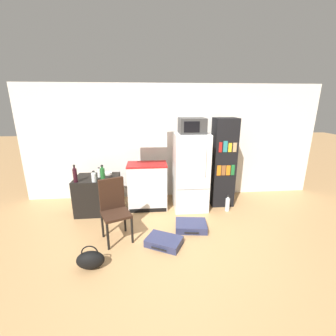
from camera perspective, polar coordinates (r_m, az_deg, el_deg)
ground_plane at (r=3.55m, az=1.51°, el=-19.39°), size 24.00×24.00×0.00m
wall_back at (r=4.96m, az=1.29°, el=6.54°), size 6.40×0.10×2.45m
side_table at (r=4.60m, az=-17.30°, el=-6.39°), size 0.81×0.63×0.70m
kitchen_hutch at (r=4.38m, az=-5.39°, el=0.85°), size 0.77×0.48×1.96m
refrigerator at (r=4.43m, az=5.73°, el=-0.97°), size 0.65×0.64×1.51m
microwave at (r=4.25m, az=6.08°, el=10.65°), size 0.48×0.45×0.28m
bookshelf at (r=4.67m, az=13.79°, el=1.28°), size 0.44×0.40×1.79m
bottle_clear_short at (r=4.22m, az=-18.33°, el=-2.24°), size 0.08×0.08×0.20m
bottle_wine_dark at (r=4.30m, az=-22.54°, el=-1.63°), size 0.07×0.07×0.32m
bottle_milk_white at (r=4.46m, az=-17.07°, el=-1.22°), size 0.07×0.07×0.19m
bottle_green_tall at (r=4.23m, az=-16.29°, el=-1.47°), size 0.08×0.08×0.29m
bowl at (r=4.58m, az=-14.97°, el=-1.33°), size 0.15×0.15×0.04m
chair at (r=3.59m, az=-13.59°, el=-9.10°), size 0.52×0.52×0.96m
suitcase_large_flat at (r=3.56m, az=-1.04°, el=-18.19°), size 0.61×0.54×0.11m
suitcase_small_flat at (r=3.95m, az=5.85°, el=-14.40°), size 0.56×0.46×0.12m
handbag at (r=3.28m, az=-19.09°, el=-21.16°), size 0.36×0.20×0.33m
water_bottle_front at (r=4.63m, az=14.88°, el=-8.90°), size 0.09×0.09×0.33m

